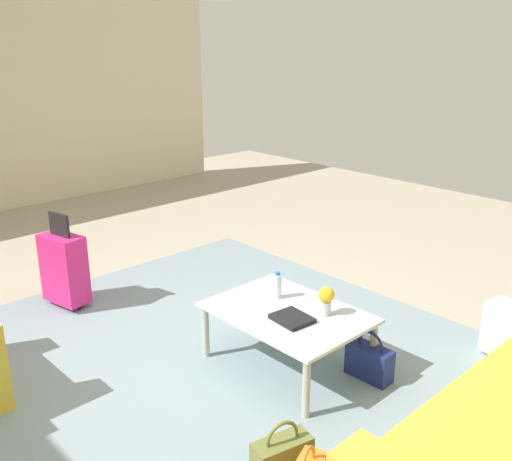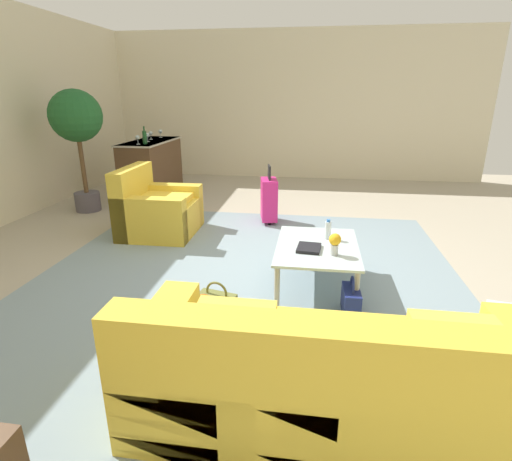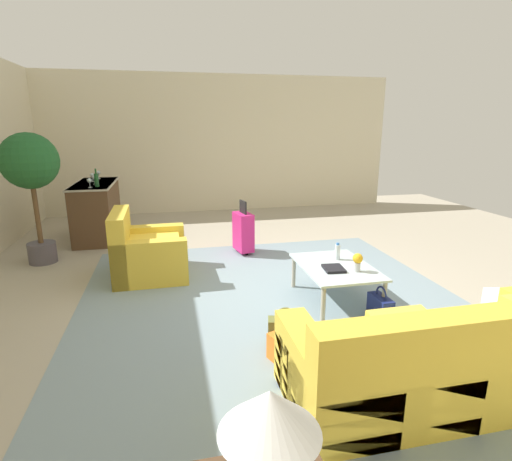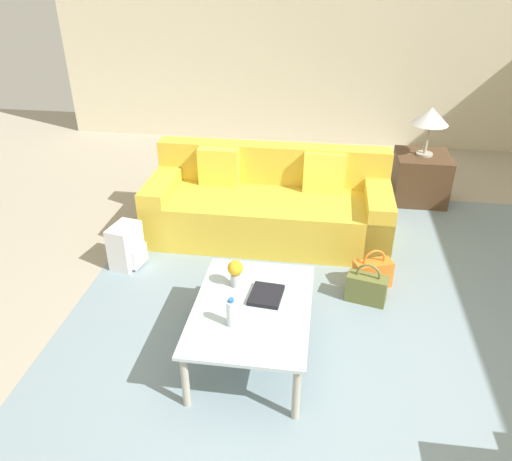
{
  "view_description": "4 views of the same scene",
  "coord_description": "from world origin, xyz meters",
  "px_view_note": "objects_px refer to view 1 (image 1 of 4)",
  "views": [
    {
      "loc": [
        -2.86,
        2.11,
        2.23
      ],
      "look_at": [
        -0.31,
        -0.29,
        1.05
      ],
      "focal_mm": 40.0,
      "sensor_mm": 36.0,
      "label": 1
    },
    {
      "loc": [
        -4.04,
        -0.43,
        1.83
      ],
      "look_at": [
        -0.62,
        0.07,
        0.63
      ],
      "focal_mm": 28.0,
      "sensor_mm": 36.0,
      "label": 2
    },
    {
      "loc": [
        -4.39,
        1.31,
        1.99
      ],
      "look_at": [
        0.07,
        0.33,
        0.77
      ],
      "focal_mm": 28.0,
      "sensor_mm": 36.0,
      "label": 3
    },
    {
      "loc": [
        2.22,
        -0.09,
        2.51
      ],
      "look_at": [
        -0.54,
        -0.49,
        0.94
      ],
      "focal_mm": 35.0,
      "sensor_mm": 36.0,
      "label": 4
    }
  ],
  "objects_px": {
    "coffee_table": "(287,317)",
    "suitcase_magenta": "(64,268)",
    "flower_vase": "(326,298)",
    "handbag_navy": "(369,361)",
    "water_bottle": "(277,286)",
    "backpack_white": "(506,331)",
    "coffee_table_book": "(292,318)",
    "handbag_olive": "(282,458)"
  },
  "relations": [
    {
      "from": "backpack_white",
      "to": "coffee_table",
      "type": "bearing_deg",
      "value": 52.27
    },
    {
      "from": "coffee_table_book",
      "to": "handbag_navy",
      "type": "bearing_deg",
      "value": -129.41
    },
    {
      "from": "coffee_table",
      "to": "suitcase_magenta",
      "type": "height_order",
      "value": "suitcase_magenta"
    },
    {
      "from": "handbag_olive",
      "to": "coffee_table_book",
      "type": "bearing_deg",
      "value": -49.32
    },
    {
      "from": "suitcase_magenta",
      "to": "backpack_white",
      "type": "relative_size",
      "value": 2.12
    },
    {
      "from": "coffee_table_book",
      "to": "flower_vase",
      "type": "height_order",
      "value": "flower_vase"
    },
    {
      "from": "backpack_white",
      "to": "handbag_navy",
      "type": "bearing_deg",
      "value": 63.16
    },
    {
      "from": "coffee_table_book",
      "to": "suitcase_magenta",
      "type": "relative_size",
      "value": 0.3
    },
    {
      "from": "coffee_table_book",
      "to": "handbag_olive",
      "type": "distance_m",
      "value": 1.03
    },
    {
      "from": "water_bottle",
      "to": "backpack_white",
      "type": "distance_m",
      "value": 1.72
    },
    {
      "from": "coffee_table_book",
      "to": "backpack_white",
      "type": "bearing_deg",
      "value": -117.38
    },
    {
      "from": "coffee_table",
      "to": "handbag_navy",
      "type": "xyz_separation_m",
      "value": [
        -0.5,
        -0.3,
        -0.26
      ]
    },
    {
      "from": "flower_vase",
      "to": "handbag_navy",
      "type": "relative_size",
      "value": 0.57
    },
    {
      "from": "coffee_table_book",
      "to": "backpack_white",
      "type": "relative_size",
      "value": 0.64
    },
    {
      "from": "handbag_olive",
      "to": "handbag_navy",
      "type": "relative_size",
      "value": 1.0
    },
    {
      "from": "coffee_table_book",
      "to": "suitcase_magenta",
      "type": "xyz_separation_m",
      "value": [
        2.12,
        0.62,
        -0.09
      ]
    },
    {
      "from": "suitcase_magenta",
      "to": "handbag_navy",
      "type": "distance_m",
      "value": 2.7
    },
    {
      "from": "coffee_table",
      "to": "suitcase_magenta",
      "type": "distance_m",
      "value": 2.12
    },
    {
      "from": "coffee_table_book",
      "to": "handbag_olive",
      "type": "xyz_separation_m",
      "value": [
        -0.64,
        0.74,
        -0.32
      ]
    },
    {
      "from": "water_bottle",
      "to": "flower_vase",
      "type": "relative_size",
      "value": 1.0
    },
    {
      "from": "water_bottle",
      "to": "flower_vase",
      "type": "bearing_deg",
      "value": -173.21
    },
    {
      "from": "suitcase_magenta",
      "to": "coffee_table",
      "type": "bearing_deg",
      "value": -160.71
    },
    {
      "from": "handbag_navy",
      "to": "backpack_white",
      "type": "bearing_deg",
      "value": -116.84
    },
    {
      "from": "water_bottle",
      "to": "handbag_olive",
      "type": "relative_size",
      "value": 0.57
    },
    {
      "from": "coffee_table_book",
      "to": "backpack_white",
      "type": "distance_m",
      "value": 1.65
    },
    {
      "from": "coffee_table",
      "to": "handbag_navy",
      "type": "height_order",
      "value": "coffee_table"
    },
    {
      "from": "water_bottle",
      "to": "handbag_navy",
      "type": "distance_m",
      "value": 0.83
    },
    {
      "from": "coffee_table",
      "to": "handbag_olive",
      "type": "height_order",
      "value": "coffee_table"
    },
    {
      "from": "water_bottle",
      "to": "flower_vase",
      "type": "distance_m",
      "value": 0.42
    },
    {
      "from": "suitcase_magenta",
      "to": "backpack_white",
      "type": "height_order",
      "value": "suitcase_magenta"
    },
    {
      "from": "water_bottle",
      "to": "coffee_table",
      "type": "bearing_deg",
      "value": 153.43
    },
    {
      "from": "flower_vase",
      "to": "suitcase_magenta",
      "type": "distance_m",
      "value": 2.39
    },
    {
      "from": "coffee_table_book",
      "to": "suitcase_magenta",
      "type": "distance_m",
      "value": 2.21
    },
    {
      "from": "flower_vase",
      "to": "backpack_white",
      "type": "relative_size",
      "value": 0.51
    },
    {
      "from": "handbag_navy",
      "to": "water_bottle",
      "type": "bearing_deg",
      "value": 16.17
    },
    {
      "from": "coffee_table_book",
      "to": "suitcase_magenta",
      "type": "bearing_deg",
      "value": 21.58
    },
    {
      "from": "suitcase_magenta",
      "to": "handbag_olive",
      "type": "distance_m",
      "value": 2.77
    },
    {
      "from": "suitcase_magenta",
      "to": "backpack_white",
      "type": "distance_m",
      "value": 3.6
    },
    {
      "from": "coffee_table",
      "to": "coffee_table_book",
      "type": "relative_size",
      "value": 4.25
    },
    {
      "from": "water_bottle",
      "to": "suitcase_magenta",
      "type": "height_order",
      "value": "suitcase_magenta"
    },
    {
      "from": "water_bottle",
      "to": "flower_vase",
      "type": "xyz_separation_m",
      "value": [
        -0.42,
        -0.05,
        0.03
      ]
    },
    {
      "from": "water_bottle",
      "to": "flower_vase",
      "type": "height_order",
      "value": "flower_vase"
    }
  ]
}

